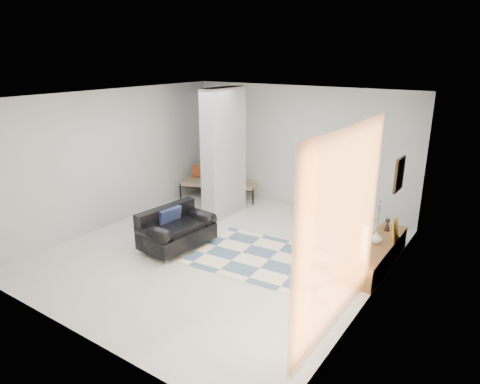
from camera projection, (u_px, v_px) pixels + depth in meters
The scene contains 17 objects.
floor at pixel (222, 251), 7.87m from camera, with size 6.00×6.00×0.00m, color beige.
ceiling at pixel (219, 96), 7.00m from camera, with size 6.00×6.00×0.00m, color white.
wall_back at pixel (299, 148), 9.79m from camera, with size 6.00×6.00×0.00m, color #B0B2B4.
wall_front at pixel (70, 236), 5.07m from camera, with size 6.00×6.00×0.00m, color #B0B2B4.
wall_left at pixel (115, 158), 8.90m from camera, with size 6.00×6.00×0.00m, color #B0B2B4.
wall_right at pixel (379, 209), 5.96m from camera, with size 6.00×6.00×0.00m, color #B0B2B4.
partition_column at pixel (224, 153), 9.28m from camera, with size 0.35×1.20×2.80m, color #9DA0A3.
hallway_door at pixel (224, 153), 11.00m from camera, with size 0.85×0.06×2.04m, color silver.
curtain at pixel (343, 232), 5.09m from camera, with size 2.55×2.55×0.00m, color orange.
wall_art at pixel (399, 174), 6.76m from camera, with size 0.04×0.45×0.55m, color #331F0E.
media_console at pixel (378, 254), 7.31m from camera, with size 0.45×2.03×0.80m.
loveseat at pixel (175, 229), 7.92m from camera, with size 0.92×1.43×0.76m.
daybed at pixel (219, 181), 10.75m from camera, with size 2.03×1.41×0.77m.
area_rug at pixel (269, 259), 7.54m from camera, with size 2.70×1.80×0.01m, color #F2E7B9.
cylinder_lamp at pixel (365, 243), 6.59m from camera, with size 0.10×0.10×0.56m, color beige.
bronze_figurine at pixel (387, 225), 7.74m from camera, with size 0.12×0.12×0.23m, color #322016, non-canonical shape.
vase at pixel (376, 237), 7.23m from camera, with size 0.21×0.21×0.22m, color silver.
Camera 1 is at (4.29, -5.72, 3.47)m, focal length 32.00 mm.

